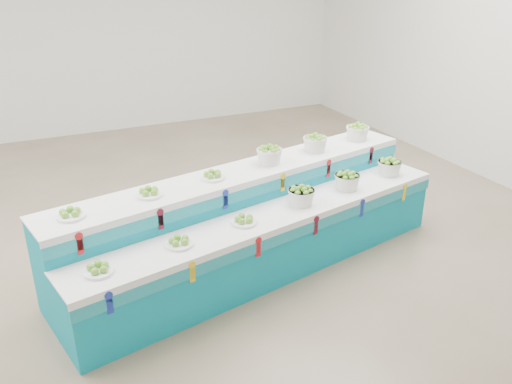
% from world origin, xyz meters
% --- Properties ---
extents(ground, '(10.00, 10.00, 0.00)m').
position_xyz_m(ground, '(0.00, 0.00, 0.00)').
color(ground, brown).
rests_on(ground, ground).
extents(back_wall, '(10.00, 0.00, 10.00)m').
position_xyz_m(back_wall, '(0.00, 5.00, 2.00)').
color(back_wall, silver).
rests_on(back_wall, ground).
extents(display_stand, '(4.64, 2.06, 1.02)m').
position_xyz_m(display_stand, '(0.71, -0.72, 0.51)').
color(display_stand, '#098AA3').
rests_on(display_stand, ground).
extents(plate_lower_left, '(0.31, 0.31, 0.09)m').
position_xyz_m(plate_lower_left, '(-1.07, -1.38, 0.77)').
color(plate_lower_left, white).
rests_on(plate_lower_left, display_stand).
extents(plate_lower_mid, '(0.31, 0.31, 0.09)m').
position_xyz_m(plate_lower_mid, '(-0.31, -1.22, 0.77)').
color(plate_lower_mid, white).
rests_on(plate_lower_mid, display_stand).
extents(plate_lower_right, '(0.31, 0.31, 0.09)m').
position_xyz_m(plate_lower_right, '(0.41, -1.07, 0.77)').
color(plate_lower_right, white).
rests_on(plate_lower_right, display_stand).
extents(basket_lower_left, '(0.34, 0.34, 0.21)m').
position_xyz_m(basket_lower_left, '(1.15, -0.91, 0.83)').
color(basket_lower_left, silver).
rests_on(basket_lower_left, display_stand).
extents(basket_lower_mid, '(0.34, 0.34, 0.21)m').
position_xyz_m(basket_lower_mid, '(1.83, -0.77, 0.83)').
color(basket_lower_mid, silver).
rests_on(basket_lower_mid, display_stand).
extents(basket_lower_right, '(0.34, 0.34, 0.21)m').
position_xyz_m(basket_lower_right, '(2.54, -0.62, 0.83)').
color(basket_lower_right, silver).
rests_on(basket_lower_right, display_stand).
extents(plate_upper_left, '(0.31, 0.31, 0.09)m').
position_xyz_m(plate_upper_left, '(-1.18, -0.84, 1.07)').
color(plate_upper_left, white).
rests_on(plate_upper_left, display_stand).
extents(plate_upper_mid, '(0.31, 0.31, 0.09)m').
position_xyz_m(plate_upper_mid, '(-0.42, -0.68, 1.07)').
color(plate_upper_mid, white).
rests_on(plate_upper_mid, display_stand).
extents(plate_upper_right, '(0.31, 0.31, 0.09)m').
position_xyz_m(plate_upper_right, '(0.30, -0.52, 1.07)').
color(plate_upper_right, white).
rests_on(plate_upper_right, display_stand).
extents(basket_upper_left, '(0.34, 0.34, 0.21)m').
position_xyz_m(basket_upper_left, '(1.04, -0.37, 1.13)').
color(basket_upper_left, silver).
rests_on(basket_upper_left, display_stand).
extents(basket_upper_mid, '(0.34, 0.34, 0.21)m').
position_xyz_m(basket_upper_mid, '(1.71, -0.22, 1.13)').
color(basket_upper_mid, silver).
rests_on(basket_upper_mid, display_stand).
extents(basket_upper_right, '(0.34, 0.34, 0.21)m').
position_xyz_m(basket_upper_right, '(2.43, -0.07, 1.13)').
color(basket_upper_right, silver).
rests_on(basket_upper_right, display_stand).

